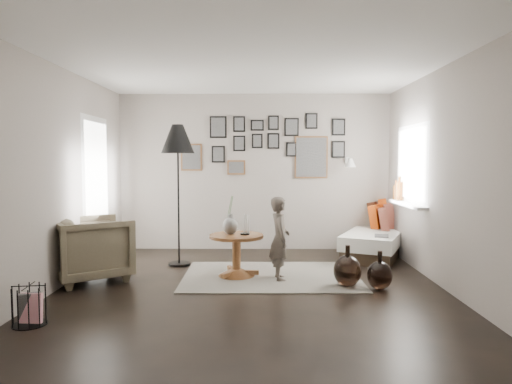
{
  "coord_description": "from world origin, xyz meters",
  "views": [
    {
      "loc": [
        0.11,
        -5.24,
        1.5
      ],
      "look_at": [
        0.05,
        0.5,
        1.1
      ],
      "focal_mm": 32.0,
      "sensor_mm": 36.0,
      "label": 1
    }
  ],
  "objects_px": {
    "floor_lamp": "(178,144)",
    "child": "(280,238)",
    "demijohn_large": "(347,271)",
    "magazine_basket": "(29,306)",
    "demijohn_small": "(380,275)",
    "armchair": "(92,249)",
    "pedestal_table": "(236,257)",
    "daybed": "(374,238)",
    "vase": "(230,223)"
  },
  "relations": [
    {
      "from": "floor_lamp",
      "to": "child",
      "type": "bearing_deg",
      "value": -29.44
    },
    {
      "from": "demijohn_large",
      "to": "floor_lamp",
      "type": "bearing_deg",
      "value": 153.38
    },
    {
      "from": "magazine_basket",
      "to": "demijohn_small",
      "type": "xyz_separation_m",
      "value": [
        3.49,
        1.17,
        -0.01
      ]
    },
    {
      "from": "armchair",
      "to": "demijohn_small",
      "type": "relative_size",
      "value": 1.94
    },
    {
      "from": "pedestal_table",
      "to": "daybed",
      "type": "height_order",
      "value": "daybed"
    },
    {
      "from": "pedestal_table",
      "to": "armchair",
      "type": "height_order",
      "value": "armchair"
    },
    {
      "from": "armchair",
      "to": "child",
      "type": "bearing_deg",
      "value": -123.57
    },
    {
      "from": "child",
      "to": "daybed",
      "type": "bearing_deg",
      "value": -52.54
    },
    {
      "from": "pedestal_table",
      "to": "armchair",
      "type": "bearing_deg",
      "value": -173.86
    },
    {
      "from": "vase",
      "to": "demijohn_large",
      "type": "relative_size",
      "value": 1.0
    },
    {
      "from": "magazine_basket",
      "to": "demijohn_large",
      "type": "relative_size",
      "value": 0.73
    },
    {
      "from": "pedestal_table",
      "to": "vase",
      "type": "distance_m",
      "value": 0.45
    },
    {
      "from": "magazine_basket",
      "to": "armchair",
      "type": "bearing_deg",
      "value": 90.07
    },
    {
      "from": "magazine_basket",
      "to": "vase",
      "type": "bearing_deg",
      "value": 45.94
    },
    {
      "from": "floor_lamp",
      "to": "child",
      "type": "xyz_separation_m",
      "value": [
        1.41,
        -0.79,
        -1.2
      ]
    },
    {
      "from": "floor_lamp",
      "to": "demijohn_small",
      "type": "bearing_deg",
      "value": -25.62
    },
    {
      "from": "floor_lamp",
      "to": "demijohn_small",
      "type": "xyz_separation_m",
      "value": [
        2.55,
        -1.22,
        -1.55
      ]
    },
    {
      "from": "magazine_basket",
      "to": "child",
      "type": "bearing_deg",
      "value": 34.23
    },
    {
      "from": "armchair",
      "to": "demijohn_large",
      "type": "height_order",
      "value": "armchair"
    },
    {
      "from": "floor_lamp",
      "to": "child",
      "type": "relative_size",
      "value": 1.91
    },
    {
      "from": "floor_lamp",
      "to": "demijohn_small",
      "type": "height_order",
      "value": "floor_lamp"
    },
    {
      "from": "demijohn_large",
      "to": "magazine_basket",
      "type": "bearing_deg",
      "value": -157.67
    },
    {
      "from": "pedestal_table",
      "to": "demijohn_small",
      "type": "xyz_separation_m",
      "value": [
        1.69,
        -0.58,
        -0.08
      ]
    },
    {
      "from": "vase",
      "to": "floor_lamp",
      "type": "distance_m",
      "value": 1.43
    },
    {
      "from": "vase",
      "to": "daybed",
      "type": "distance_m",
      "value": 2.64
    },
    {
      "from": "vase",
      "to": "demijohn_large",
      "type": "distance_m",
      "value": 1.58
    },
    {
      "from": "vase",
      "to": "pedestal_table",
      "type": "bearing_deg",
      "value": -14.04
    },
    {
      "from": "vase",
      "to": "armchair",
      "type": "relative_size",
      "value": 0.57
    },
    {
      "from": "daybed",
      "to": "armchair",
      "type": "height_order",
      "value": "daybed"
    },
    {
      "from": "pedestal_table",
      "to": "demijohn_large",
      "type": "bearing_deg",
      "value": -19.11
    },
    {
      "from": "vase",
      "to": "magazine_basket",
      "type": "xyz_separation_m",
      "value": [
        -1.72,
        -1.77,
        -0.52
      ]
    },
    {
      "from": "vase",
      "to": "armchair",
      "type": "distance_m",
      "value": 1.76
    },
    {
      "from": "pedestal_table",
      "to": "vase",
      "type": "relative_size",
      "value": 1.4
    },
    {
      "from": "demijohn_small",
      "to": "vase",
      "type": "bearing_deg",
      "value": 161.15
    },
    {
      "from": "pedestal_table",
      "to": "daybed",
      "type": "relative_size",
      "value": 0.36
    },
    {
      "from": "pedestal_table",
      "to": "armchair",
      "type": "distance_m",
      "value": 1.81
    },
    {
      "from": "floor_lamp",
      "to": "child",
      "type": "height_order",
      "value": "floor_lamp"
    },
    {
      "from": "pedestal_table",
      "to": "magazine_basket",
      "type": "xyz_separation_m",
      "value": [
        -1.8,
        -1.75,
        -0.08
      ]
    },
    {
      "from": "floor_lamp",
      "to": "magazine_basket",
      "type": "height_order",
      "value": "floor_lamp"
    },
    {
      "from": "vase",
      "to": "floor_lamp",
      "type": "height_order",
      "value": "floor_lamp"
    },
    {
      "from": "demijohn_large",
      "to": "child",
      "type": "bearing_deg",
      "value": 158.74
    },
    {
      "from": "floor_lamp",
      "to": "demijohn_small",
      "type": "distance_m",
      "value": 3.23
    },
    {
      "from": "demijohn_small",
      "to": "armchair",
      "type": "bearing_deg",
      "value": 173.6
    },
    {
      "from": "demijohn_small",
      "to": "child",
      "type": "bearing_deg",
      "value": 159.45
    },
    {
      "from": "pedestal_table",
      "to": "vase",
      "type": "bearing_deg",
      "value": 165.96
    },
    {
      "from": "vase",
      "to": "armchair",
      "type": "height_order",
      "value": "vase"
    },
    {
      "from": "pedestal_table",
      "to": "demijohn_large",
      "type": "height_order",
      "value": "pedestal_table"
    },
    {
      "from": "armchair",
      "to": "demijohn_small",
      "type": "bearing_deg",
      "value": -130.86
    },
    {
      "from": "floor_lamp",
      "to": "daybed",
      "type": "bearing_deg",
      "value": 14.55
    },
    {
      "from": "daybed",
      "to": "demijohn_small",
      "type": "relative_size",
      "value": 4.22
    }
  ]
}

